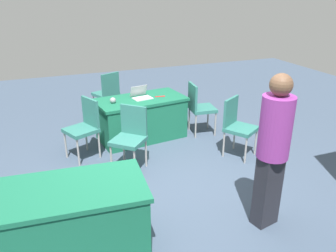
# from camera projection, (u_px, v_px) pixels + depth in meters

# --- Properties ---
(ground_plane) EXTENTS (14.40, 14.40, 0.00)m
(ground_plane) POSITION_uv_depth(u_px,v_px,m) (165.00, 192.00, 4.57)
(ground_plane) COLOR #3D4C60
(table_foreground) EXTENTS (1.64, 0.99, 0.75)m
(table_foreground) POSITION_uv_depth(u_px,v_px,m) (141.00, 118.00, 6.09)
(table_foreground) COLOR #196647
(table_foreground) RESTS_ON ground
(table_mid_right) EXTENTS (1.60, 0.94, 0.75)m
(table_mid_right) POSITION_uv_depth(u_px,v_px,m) (71.00, 220.00, 3.44)
(table_mid_right) COLOR #196647
(table_mid_right) RESTS_ON ground
(chair_near_front) EXTENTS (0.58, 0.58, 0.94)m
(chair_near_front) POSITION_uv_depth(u_px,v_px,m) (107.00, 91.00, 7.09)
(chair_near_front) COLOR #9E9993
(chair_near_front) RESTS_ON ground
(chair_tucked_left) EXTENTS (0.61, 0.61, 0.95)m
(chair_tucked_left) POSITION_uv_depth(u_px,v_px,m) (237.00, 124.00, 5.40)
(chair_tucked_left) COLOR #9E9993
(chair_tucked_left) RESTS_ON ground
(chair_aisle) EXTENTS (0.58, 0.58, 0.96)m
(chair_aisle) POSITION_uv_depth(u_px,v_px,m) (84.00, 125.00, 5.34)
(chair_aisle) COLOR #9E9993
(chair_aisle) RESTS_ON ground
(chair_by_pillar) EXTENTS (0.62, 0.62, 0.96)m
(chair_by_pillar) POSITION_uv_depth(u_px,v_px,m) (130.00, 134.00, 4.99)
(chair_by_pillar) COLOR #9E9993
(chair_by_pillar) RESTS_ON ground
(chair_back_row) EXTENTS (0.49, 0.49, 0.96)m
(chair_back_row) POSITION_uv_depth(u_px,v_px,m) (199.00, 105.00, 6.20)
(chair_back_row) COLOR #9E9993
(chair_back_row) RESTS_ON ground
(person_attendee_standing) EXTENTS (0.40, 0.40, 1.78)m
(person_attendee_standing) POSITION_uv_depth(u_px,v_px,m) (273.00, 145.00, 3.61)
(person_attendee_standing) COLOR #26262D
(person_attendee_standing) RESTS_ON ground
(laptop_silver) EXTENTS (0.37, 0.35, 0.21)m
(laptop_silver) POSITION_uv_depth(u_px,v_px,m) (141.00, 96.00, 5.96)
(laptop_silver) COLOR silver
(laptop_silver) RESTS_ON table_foreground
(yarn_ball) EXTENTS (0.10, 0.10, 0.10)m
(yarn_ball) POSITION_uv_depth(u_px,v_px,m) (113.00, 100.00, 5.69)
(yarn_ball) COLOR gray
(yarn_ball) RESTS_ON table_foreground
(scissors_red) EXTENTS (0.18, 0.07, 0.01)m
(scissors_red) POSITION_uv_depth(u_px,v_px,m) (160.00, 96.00, 6.04)
(scissors_red) COLOR red
(scissors_red) RESTS_ON table_foreground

